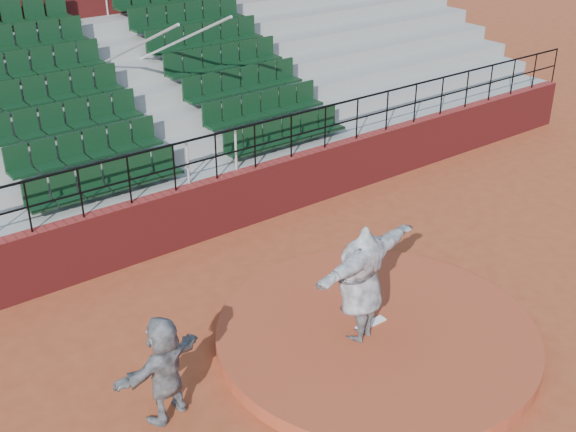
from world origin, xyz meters
The scene contains 9 objects.
ground centered at (0.00, 0.00, 0.00)m, with size 90.00×90.00×0.00m, color #994122.
pitchers_mound centered at (0.00, 0.00, 0.12)m, with size 5.50×5.50×0.25m, color #A14024.
pitching_rubber centered at (0.00, 0.15, 0.27)m, with size 0.60×0.15×0.03m, color white.
boundary_wall centered at (0.00, 5.00, 0.65)m, with size 24.00×0.30×1.30m, color maroon.
wall_railing centered at (0.00, 5.00, 2.03)m, with size 24.04×0.05×1.03m.
seating_deck centered at (0.00, 8.65, 1.44)m, with size 24.00×5.97×4.63m.
press_box_facade centered at (0.00, 12.60, 3.55)m, with size 24.00×3.00×7.10m, color maroon.
pitcher centered at (-0.41, 0.02, 1.29)m, with size 2.57×0.70×2.09m, color black.
fielder centered at (-3.74, 0.55, 0.85)m, with size 1.59×0.50×1.71m, color black.
Camera 1 is at (-7.35, -7.14, 7.51)m, focal length 45.00 mm.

